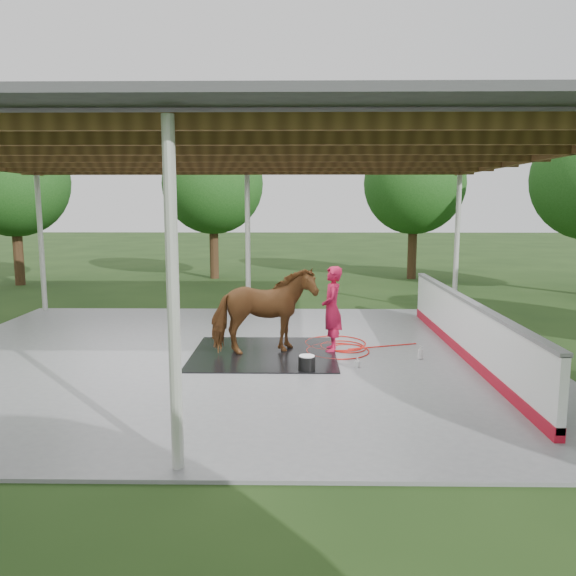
{
  "coord_description": "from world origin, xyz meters",
  "views": [
    {
      "loc": [
        1.32,
        -10.63,
        2.98
      ],
      "look_at": [
        1.17,
        0.23,
        1.36
      ],
      "focal_mm": 35.0,
      "sensor_mm": 36.0,
      "label": 1
    }
  ],
  "objects_px": {
    "dasher_board": "(466,329)",
    "wash_bucket": "(307,363)",
    "handler": "(332,309)",
    "horse": "(264,311)"
  },
  "relations": [
    {
      "from": "horse",
      "to": "handler",
      "type": "xyz_separation_m",
      "value": [
        1.35,
        0.26,
        -0.0
      ]
    },
    {
      "from": "dasher_board",
      "to": "wash_bucket",
      "type": "relative_size",
      "value": 26.62
    },
    {
      "from": "horse",
      "to": "wash_bucket",
      "type": "height_order",
      "value": "horse"
    },
    {
      "from": "handler",
      "to": "wash_bucket",
      "type": "height_order",
      "value": "handler"
    },
    {
      "from": "handler",
      "to": "horse",
      "type": "bearing_deg",
      "value": -76.63
    },
    {
      "from": "dasher_board",
      "to": "wash_bucket",
      "type": "height_order",
      "value": "dasher_board"
    },
    {
      "from": "dasher_board",
      "to": "handler",
      "type": "bearing_deg",
      "value": 170.86
    },
    {
      "from": "horse",
      "to": "wash_bucket",
      "type": "bearing_deg",
      "value": -161.95
    },
    {
      "from": "handler",
      "to": "dasher_board",
      "type": "bearing_deg",
      "value": 83.36
    },
    {
      "from": "wash_bucket",
      "to": "dasher_board",
      "type": "bearing_deg",
      "value": 17.65
    }
  ]
}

